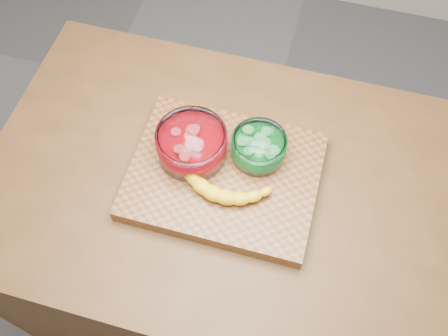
# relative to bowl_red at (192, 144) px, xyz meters

# --- Properties ---
(ground) EXTENTS (3.50, 3.50, 0.00)m
(ground) POSITION_rel_bowl_red_xyz_m (0.09, -0.03, -0.98)
(ground) COLOR #5C5C61
(ground) RESTS_ON ground
(counter) EXTENTS (1.20, 0.80, 0.90)m
(counter) POSITION_rel_bowl_red_xyz_m (0.09, -0.03, -0.53)
(counter) COLOR #4F3117
(counter) RESTS_ON ground
(cutting_board) EXTENTS (0.45, 0.35, 0.04)m
(cutting_board) POSITION_rel_bowl_red_xyz_m (0.09, -0.03, -0.06)
(cutting_board) COLOR brown
(cutting_board) RESTS_ON counter
(bowl_red) EXTENTS (0.17, 0.17, 0.08)m
(bowl_red) POSITION_rel_bowl_red_xyz_m (0.00, 0.00, 0.00)
(bowl_red) COLOR white
(bowl_red) RESTS_ON cutting_board
(bowl_green) EXTENTS (0.13, 0.13, 0.06)m
(bowl_green) POSITION_rel_bowl_red_xyz_m (0.16, 0.04, -0.01)
(bowl_green) COLOR white
(bowl_green) RESTS_ON cutting_board
(banana) EXTENTS (0.27, 0.14, 0.04)m
(banana) POSITION_rel_bowl_red_xyz_m (0.09, -0.06, -0.02)
(banana) COLOR yellow
(banana) RESTS_ON cutting_board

